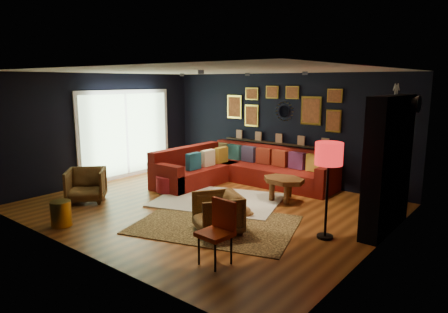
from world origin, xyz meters
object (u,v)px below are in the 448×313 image
Objects in this scene: pouf at (168,184)px; armchair_right at (218,211)px; gold_stool at (61,213)px; dog at (224,205)px; sectional at (237,170)px; orange_chair at (219,227)px; floor_lamp at (329,158)px; coffee_table at (284,182)px; armchair_left at (86,183)px.

pouf is 0.73× the size of armchair_right.
gold_stool is 0.40× the size of dog.
sectional reaches higher than dog.
sectional reaches higher than gold_stool.
orange_chair is 0.57× the size of floor_lamp.
coffee_table is 4.01m from armchair_left.
pouf is at bearing 176.24° from floor_lamp.
floor_lamp is (0.75, 1.71, 0.76)m from orange_chair.
gold_stool is (-0.61, -4.16, -0.11)m from sectional.
gold_stool reaches higher than dog.
orange_chair is (0.75, -2.97, 0.11)m from coffee_table.
sectional reaches higher than pouf.
coffee_table is at bearing 56.49° from dog.
floor_lamp reaches higher than armchair_left.
orange_chair reaches higher than gold_stool.
floor_lamp reaches higher than armchair_right.
coffee_table is at bearing -20.09° from sectional.
armchair_left reaches higher than armchair_right.
floor_lamp is (3.80, -0.25, 1.06)m from pouf.
gold_stool is 0.50× the size of orange_chair.
dog is at bearing 131.21° from orange_chair.
armchair_left is at bearing -141.33° from coffee_table.
armchair_left reaches higher than pouf.
gold_stool reaches higher than pouf.
armchair_left is at bearing 130.45° from gold_stool.
floor_lamp is (3.72, 2.30, 1.05)m from gold_stool.
dog is (-0.46, 0.73, -0.17)m from armchair_right.
coffee_table is 0.64× the size of floor_lamp.
pouf is 1.93m from dog.
coffee_table is 4.21m from gold_stool.
sectional reaches higher than armchair_right.
sectional is 6.51× the size of pouf.
coffee_table is 1.35× the size of armchair_right.
coffee_table is 2.26× the size of gold_stool.
coffee_table reaches higher than dog.
gold_stool is 4.50m from floor_lamp.
pouf is 0.61× the size of orange_chair.
floor_lamp is at bearing -12.79° from dog.
armchair_right reaches higher than coffee_table.
pouf is at bearing 150.76° from dog.
floor_lamp reaches higher than sectional.
dog is (-0.41, -1.42, -0.21)m from coffee_table.
floor_lamp is 1.39× the size of dog.
gold_stool is at bearing -115.13° from armchair_right.
armchair_left is 3.19m from armchair_right.
pouf is 3.64m from orange_chair.
floor_lamp is at bearing -32.37° from armchair_left.
armchair_right reaches higher than dog.
dog is (-1.91, -0.15, -1.08)m from floor_lamp.
orange_chair is at bearing -32.66° from pouf.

